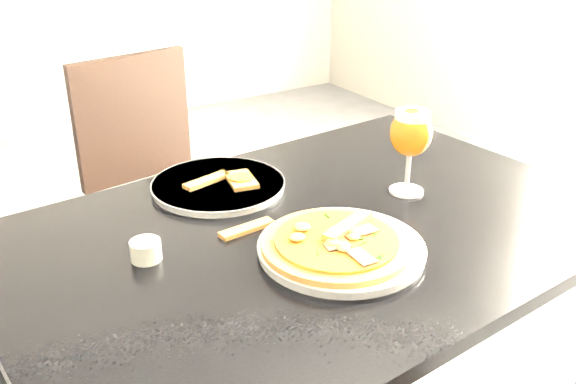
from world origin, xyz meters
TOP-DOWN VIEW (x-y plane):
  - dining_table at (0.29, -0.01)m, footprint 1.26×0.89m
  - chair_far at (0.30, 0.88)m, footprint 0.46×0.46m
  - plate_main at (0.27, -0.12)m, footprint 0.37×0.37m
  - pizza at (0.26, -0.12)m, footprint 0.27×0.27m
  - plate_second at (0.21, 0.25)m, footprint 0.34×0.34m
  - crust_scraps at (0.23, 0.23)m, footprint 0.16×0.11m
  - loose_crust at (0.17, 0.05)m, footprint 0.11×0.03m
  - sauce_cup at (-0.03, 0.05)m, footprint 0.06×0.06m
  - beer_glass at (0.54, 0.01)m, footprint 0.09×0.09m

SIDE VIEW (x-z plane):
  - chair_far at x=0.30m, z-range 0.05..0.93m
  - dining_table at x=0.29m, z-range 0.28..1.03m
  - loose_crust at x=0.17m, z-range 0.75..0.76m
  - plate_second at x=0.21m, z-range 0.75..0.77m
  - plate_main at x=0.27m, z-range 0.75..0.77m
  - sauce_cup at x=-0.03m, z-range 0.75..0.79m
  - crust_scraps at x=0.23m, z-range 0.76..0.78m
  - pizza at x=0.26m, z-range 0.76..0.79m
  - beer_glass at x=0.54m, z-range 0.79..0.98m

